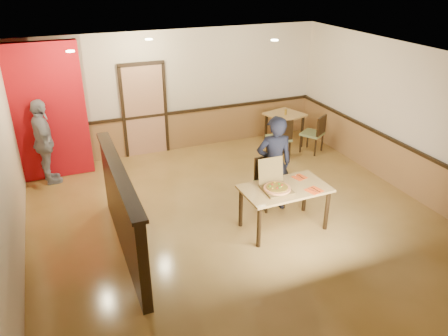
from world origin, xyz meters
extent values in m
plane|color=#B28945|center=(0.00, 0.00, 0.00)|extent=(7.00, 7.00, 0.00)
plane|color=black|center=(0.00, 0.00, 2.80)|extent=(7.00, 7.00, 0.00)
plane|color=beige|center=(0.00, 3.50, 1.40)|extent=(7.00, 0.00, 7.00)
plane|color=beige|center=(-3.50, 0.00, 1.40)|extent=(0.00, 7.00, 7.00)
plane|color=beige|center=(3.50, 0.00, 1.40)|extent=(0.00, 7.00, 7.00)
cube|color=olive|center=(0.00, 3.47, 0.45)|extent=(7.00, 0.04, 0.90)
cube|color=black|center=(0.00, 3.45, 0.92)|extent=(7.00, 0.06, 0.06)
cube|color=olive|center=(3.47, 0.00, 0.45)|extent=(0.04, 7.00, 0.90)
cube|color=black|center=(3.45, 0.00, 0.92)|extent=(0.06, 7.00, 0.06)
cube|color=tan|center=(-0.80, 3.46, 1.05)|extent=(0.90, 0.06, 2.10)
cube|color=black|center=(-2.00, -0.20, 0.70)|extent=(0.14, 3.00, 1.40)
cube|color=black|center=(-2.00, -0.20, 1.42)|extent=(0.20, 3.10, 0.05)
cube|color=#B50C14|center=(-2.90, 3.00, 1.40)|extent=(1.60, 0.20, 2.78)
cylinder|color=beige|center=(-2.30, 1.80, 2.78)|extent=(0.14, 0.14, 0.02)
cylinder|color=beige|center=(-0.80, 2.50, 2.78)|extent=(0.14, 0.14, 0.02)
cylinder|color=beige|center=(1.40, 1.50, 2.78)|extent=(0.14, 0.14, 0.02)
cube|color=#AD8749|center=(0.61, -0.55, 0.75)|extent=(1.46, 0.86, 0.04)
cylinder|color=black|center=(-0.02, -0.90, 0.37)|extent=(0.07, 0.07, 0.73)
cylinder|color=black|center=(-0.04, -0.24, 0.37)|extent=(0.07, 0.07, 0.73)
cylinder|color=black|center=(1.26, -0.87, 0.37)|extent=(0.07, 0.07, 0.73)
cylinder|color=black|center=(1.24, -0.21, 0.37)|extent=(0.07, 0.07, 0.73)
cube|color=olive|center=(0.74, 0.18, 0.46)|extent=(0.51, 0.51, 0.06)
cube|color=black|center=(0.72, 0.39, 0.72)|extent=(0.45, 0.08, 0.44)
cylinder|color=black|center=(0.57, -0.03, 0.20)|extent=(0.04, 0.04, 0.40)
cylinder|color=black|center=(0.53, 0.35, 0.20)|extent=(0.04, 0.04, 0.40)
cylinder|color=black|center=(0.95, 0.00, 0.20)|extent=(0.04, 0.04, 0.40)
cylinder|color=black|center=(0.92, 0.38, 0.20)|extent=(0.04, 0.04, 0.40)
cube|color=olive|center=(1.94, 2.08, 0.48)|extent=(0.51, 0.51, 0.06)
cube|color=black|center=(1.93, 1.87, 0.74)|extent=(0.46, 0.08, 0.46)
cylinder|color=black|center=(2.16, 2.26, 0.21)|extent=(0.05, 0.05, 0.41)
cylinder|color=black|center=(2.13, 1.87, 0.21)|extent=(0.05, 0.05, 0.41)
cylinder|color=black|center=(1.76, 2.29, 0.21)|extent=(0.05, 0.05, 0.41)
cylinder|color=black|center=(1.73, 1.90, 0.21)|extent=(0.05, 0.05, 0.41)
cube|color=olive|center=(2.84, 2.08, 0.46)|extent=(0.63, 0.63, 0.06)
cube|color=black|center=(2.96, 1.91, 0.70)|extent=(0.39, 0.27, 0.44)
cylinder|color=black|center=(2.90, 2.34, 0.20)|extent=(0.04, 0.04, 0.40)
cylinder|color=black|center=(3.10, 2.02, 0.20)|extent=(0.04, 0.04, 0.40)
cylinder|color=black|center=(2.58, 2.14, 0.20)|extent=(0.04, 0.04, 0.40)
cylinder|color=black|center=(2.79, 1.82, 0.20)|extent=(0.04, 0.04, 0.40)
cube|color=#AD8749|center=(2.39, 2.63, 0.81)|extent=(0.97, 0.97, 0.04)
cylinder|color=black|center=(2.19, 2.25, 0.40)|extent=(0.07, 0.07, 0.79)
cylinder|color=black|center=(2.01, 2.84, 0.40)|extent=(0.07, 0.07, 0.79)
cylinder|color=black|center=(2.78, 2.43, 0.40)|extent=(0.07, 0.07, 0.79)
cylinder|color=black|center=(2.60, 3.02, 0.40)|extent=(0.07, 0.07, 0.79)
imported|color=black|center=(0.74, 0.10, 0.89)|extent=(0.72, 0.54, 1.79)
imported|color=gray|center=(-3.00, 2.75, 0.88)|extent=(0.57, 1.08, 1.76)
cube|color=brown|center=(0.43, -0.61, 0.79)|extent=(0.46, 0.46, 0.03)
cube|color=brown|center=(0.44, -0.35, 1.02)|extent=(0.45, 0.10, 0.44)
cylinder|color=#EE9D56|center=(0.43, -0.61, 0.82)|extent=(0.53, 0.53, 0.03)
cube|color=#EC4810|center=(1.00, -0.82, 0.78)|extent=(0.29, 0.29, 0.01)
cylinder|color=silver|center=(0.97, -0.82, 0.78)|extent=(0.06, 0.20, 0.01)
cube|color=silver|center=(1.03, -0.82, 0.78)|extent=(0.07, 0.21, 0.00)
cube|color=#EC4810|center=(1.02, -0.32, 0.78)|extent=(0.26, 0.26, 0.00)
cylinder|color=silver|center=(0.99, -0.32, 0.78)|extent=(0.05, 0.18, 0.01)
cube|color=silver|center=(1.05, -0.32, 0.78)|extent=(0.06, 0.19, 0.00)
cylinder|color=olive|center=(2.37, 2.57, 0.90)|extent=(0.05, 0.05, 0.13)
camera|label=1|loc=(-2.71, -6.05, 4.17)|focal=35.00mm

